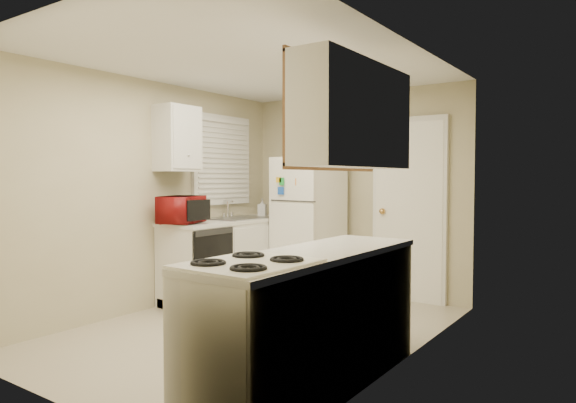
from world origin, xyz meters
The scene contains 19 objects.
floor centered at (0.00, 0.00, 0.00)m, with size 3.80×3.80×0.00m, color beige.
ceiling centered at (0.00, 0.00, 2.40)m, with size 3.80×3.80×0.00m, color white.
wall_left centered at (-1.40, 0.00, 1.20)m, with size 3.80×3.80×0.00m, color #BEB48F.
wall_right centered at (1.40, 0.00, 1.20)m, with size 3.80×3.80×0.00m, color #BEB48F.
wall_back centered at (0.00, 1.90, 1.20)m, with size 2.80×2.80×0.00m, color #BEB48F.
wall_front centered at (0.00, -1.90, 1.20)m, with size 2.80×2.80×0.00m, color #BEB48F.
left_counter centered at (-1.10, 0.90, 0.45)m, with size 0.60×1.80×0.90m, color silver.
dishwasher centered at (-0.81, 0.30, 0.49)m, with size 0.03×0.58×0.72m, color black.
sink centered at (-1.10, 1.05, 0.86)m, with size 0.54×0.74×0.16m, color gray.
microwave centered at (-1.15, 0.18, 1.05)m, with size 0.29×0.52×0.35m, color #9E1313.
soap_bottle centered at (-1.15, 1.57, 1.00)m, with size 0.10×0.10×0.22m, color silver.
window_blinds centered at (-1.36, 1.05, 1.60)m, with size 0.10×0.98×1.08m, color silver.
upper_cabinet_left centered at (-1.25, 0.22, 1.80)m, with size 0.30×0.45×0.70m, color silver.
refrigerator centered at (-0.41, 1.51, 0.81)m, with size 0.67×0.65×1.63m, color white.
cabinet_over_fridge centered at (-0.40, 1.75, 2.00)m, with size 0.70×0.30×0.40m, color silver.
interior_door centered at (0.70, 1.86, 1.02)m, with size 0.86×0.06×2.08m, color white.
right_counter centered at (1.10, -0.80, 0.45)m, with size 0.60×2.00×0.90m, color silver.
stove centered at (1.09, -1.44, 0.44)m, with size 0.58×0.72×0.87m, color white.
upper_cabinet_right centered at (1.25, -0.50, 1.80)m, with size 0.30×1.20×0.70m, color silver.
Camera 1 is at (2.88, -3.61, 1.38)m, focal length 32.00 mm.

